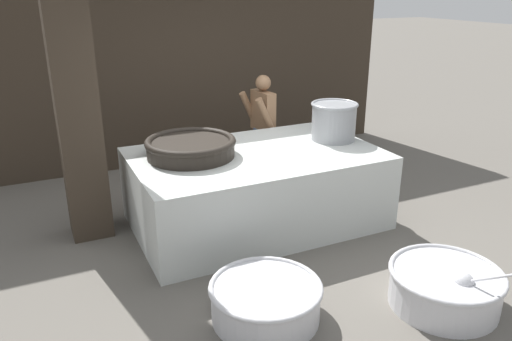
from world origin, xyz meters
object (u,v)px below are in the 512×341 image
at_px(cook, 262,125).
at_px(prep_bowl_meat, 266,299).
at_px(stock_pot, 334,120).
at_px(prep_bowl_vegetables, 445,286).
at_px(giant_wok_near, 191,147).

bearing_deg(cook, prep_bowl_meat, 59.98).
bearing_deg(stock_pot, prep_bowl_meat, -135.54).
bearing_deg(prep_bowl_vegetables, stock_pot, 82.82).
distance_m(stock_pot, prep_bowl_meat, 2.70).
xyz_separation_m(cook, prep_bowl_vegetables, (0.14, -3.43, -0.64)).
bearing_deg(stock_pot, prep_bowl_vegetables, -97.18).
relative_size(cook, prep_bowl_meat, 1.58).
relative_size(giant_wok_near, cook, 0.66).
bearing_deg(cook, giant_wok_near, 31.55).
bearing_deg(giant_wok_near, stock_pot, -3.96).
height_order(prep_bowl_vegetables, prep_bowl_meat, prep_bowl_vegetables).
height_order(giant_wok_near, stock_pot, stock_pot).
bearing_deg(prep_bowl_meat, giant_wok_near, 90.09).
height_order(cook, prep_bowl_vegetables, cook).
height_order(cook, prep_bowl_meat, cook).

